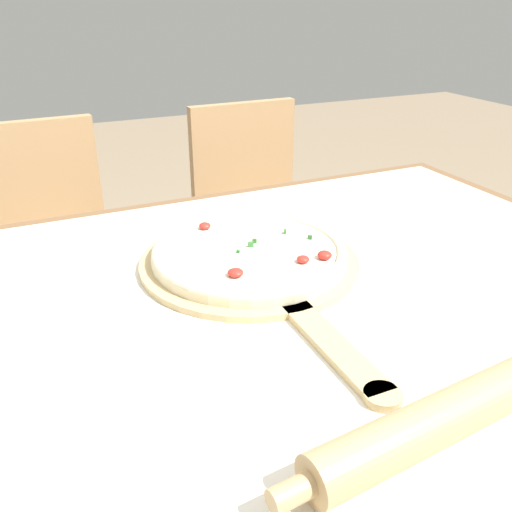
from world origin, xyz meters
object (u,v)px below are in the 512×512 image
chair_left (50,250)px  chair_right (254,215)px  rolling_pin (443,418)px  pizza (249,252)px  pizza_peel (254,266)px

chair_left → chair_right: size_ratio=1.00×
rolling_pin → chair_left: (-0.34, 1.28, -0.28)m
rolling_pin → chair_right: chair_right is taller
pizza → chair_left: 0.89m
pizza_peel → rolling_pin: 0.47m
pizza → chair_left: bearing=112.1°
pizza → chair_right: 0.91m
chair_left → chair_right: (0.68, 0.00, 0.00)m
pizza_peel → pizza: 0.03m
pizza → chair_right: chair_right is taller
rolling_pin → chair_right: size_ratio=0.52×
pizza_peel → pizza: pizza is taller
rolling_pin → chair_right: (0.34, 1.28, -0.28)m
pizza → chair_right: (0.36, 0.79, -0.27)m
pizza → pizza_peel: bearing=-90.3°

